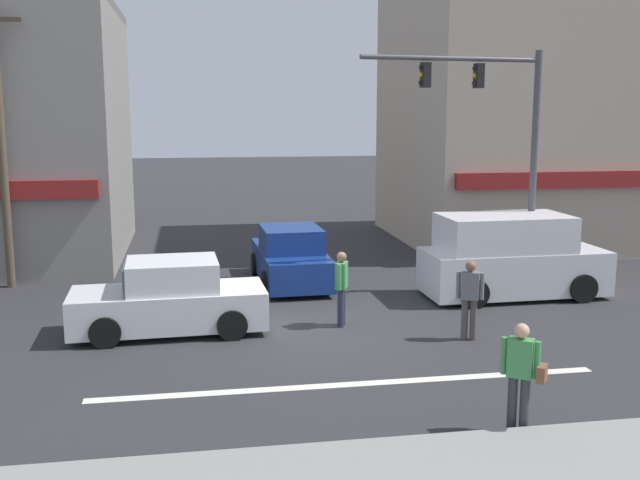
% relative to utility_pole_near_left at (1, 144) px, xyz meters
% --- Properties ---
extents(ground_plane, '(120.00, 120.00, 0.00)m').
position_rel_utility_pole_near_left_xyz_m(ground_plane, '(7.50, -5.20, -3.85)').
color(ground_plane, '#2B2B2D').
extents(lane_marking_stripe, '(9.00, 0.24, 0.01)m').
position_rel_utility_pole_near_left_xyz_m(lane_marking_stripe, '(7.50, -8.70, -3.84)').
color(lane_marking_stripe, silver).
rests_on(lane_marking_stripe, ground).
extents(building_right_corner, '(12.63, 8.68, 11.73)m').
position_rel_utility_pole_near_left_xyz_m(building_right_corner, '(18.68, 4.82, 2.01)').
color(building_right_corner, tan).
rests_on(building_right_corner, ground).
extents(utility_pole_near_left, '(1.40, 0.22, 7.40)m').
position_rel_utility_pole_near_left_xyz_m(utility_pole_near_left, '(0.00, 0.00, 0.00)').
color(utility_pole_near_left, brown).
rests_on(utility_pole_near_left, ground).
extents(utility_pole_far_right, '(1.40, 0.22, 7.74)m').
position_rel_utility_pole_near_left_xyz_m(utility_pole_far_right, '(15.98, 4.21, 0.17)').
color(utility_pole_far_right, brown).
rests_on(utility_pole_far_right, ground).
extents(traffic_light_mast, '(4.86, 0.74, 6.20)m').
position_rel_utility_pole_near_left_xyz_m(traffic_light_mast, '(12.65, -2.79, 0.33)').
color(traffic_light_mast, '#47474C').
rests_on(traffic_light_mast, ground).
extents(sedan_parked_curbside, '(1.95, 4.14, 1.58)m').
position_rel_utility_pole_near_left_xyz_m(sedan_parked_curbside, '(7.49, -0.88, -3.14)').
color(sedan_parked_curbside, navy).
rests_on(sedan_parked_curbside, ground).
extents(sedan_crossing_leftbound, '(4.16, 1.99, 1.58)m').
position_rel_utility_pole_near_left_xyz_m(sedan_crossing_leftbound, '(4.33, -4.98, -3.14)').
color(sedan_crossing_leftbound, silver).
rests_on(sedan_crossing_leftbound, ground).
extents(van_crossing_center, '(4.63, 2.10, 2.11)m').
position_rel_utility_pole_near_left_xyz_m(van_crossing_center, '(12.82, -3.30, -2.84)').
color(van_crossing_center, silver).
rests_on(van_crossing_center, ground).
extents(pedestrian_foreground_with_bag, '(0.61, 0.56, 1.67)m').
position_rel_utility_pole_near_left_xyz_m(pedestrian_foreground_with_bag, '(9.55, -11.04, -2.90)').
color(pedestrian_foreground_with_bag, '#333338').
rests_on(pedestrian_foreground_with_bag, ground).
extents(pedestrian_mid_crossing, '(0.35, 0.53, 1.67)m').
position_rel_utility_pole_near_left_xyz_m(pedestrian_mid_crossing, '(8.05, -5.16, -2.90)').
color(pedestrian_mid_crossing, '#232838').
rests_on(pedestrian_mid_crossing, ground).
extents(pedestrian_far_side, '(0.52, 0.35, 1.67)m').
position_rel_utility_pole_near_left_xyz_m(pedestrian_far_side, '(10.47, -6.58, -2.90)').
color(pedestrian_far_side, '#4C4742').
rests_on(pedestrian_far_side, ground).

